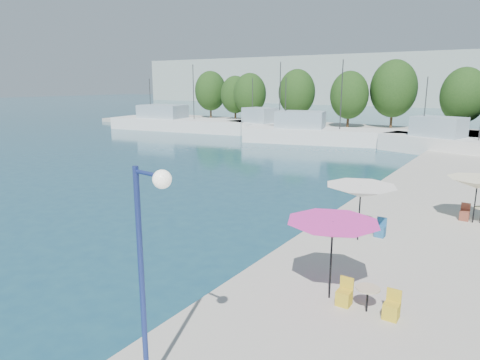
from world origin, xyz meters
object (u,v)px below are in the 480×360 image
Objects in this scene: trawler_01 at (178,123)px; trawler_03 at (319,134)px; umbrella_white at (361,191)px; umbrella_cream at (477,183)px; trawler_04 at (456,146)px; umbrella_pink at (333,230)px; trawler_02 at (269,129)px; street_lamp at (149,242)px.

trawler_01 and trawler_03 have the same top height.
umbrella_white is 1.10× the size of umbrella_cream.
trawler_04 is (15.23, -1.29, 0.00)m from trawler_03.
umbrella_pink is (16.18, -36.66, 1.79)m from trawler_03.
umbrella_white is at bearing -78.92° from trawler_03.
trawler_02 is (15.73, 0.79, 0.00)m from trawler_01.
umbrella_pink is (40.24, -38.20, 1.79)m from trawler_01.
umbrella_cream is (2.94, 10.82, -0.31)m from umbrella_pink.
trawler_02 is 5.03× the size of umbrella_white.
trawler_01 is at bearing -164.06° from trawler_02.
umbrella_pink is at bearing -72.97° from trawler_04.
trawler_03 is at bearing 116.07° from umbrella_white.
trawler_02 reaches higher than umbrella_cream.
trawler_02 is 2.98× the size of street_lamp.
trawler_01 is at bearing 137.61° from street_lamp.
trawler_01 is at bearing -168.64° from trawler_04.
umbrella_pink is at bearing 82.48° from street_lamp.
umbrella_pink is at bearing -52.38° from trawler_01.
trawler_01 is 55.51m from umbrella_pink.
trawler_03 is 15.28m from trawler_04.
trawler_04 is at bearing 4.33° from trawler_02.
trawler_03 is (8.33, -2.33, -0.00)m from trawler_02.
trawler_04 is 41.57m from street_lamp.
trawler_03 is (24.06, -1.54, 0.00)m from trawler_01.
umbrella_cream is at bearing -65.50° from trawler_04.
trawler_04 is at bearing 91.55° from umbrella_pink.
street_lamp is at bearing -92.91° from umbrella_white.
trawler_01 is 39.38m from trawler_04.
umbrella_cream is at bearing -41.25° from trawler_01.
trawler_03 is at bearing -2.54° from trawler_02.
umbrella_cream is (3.87, 5.34, -0.21)m from umbrella_white.
trawler_01 is 8.58× the size of umbrella_cream.
trawler_03 is at bearing -169.37° from trawler_04.
trawler_02 reaches higher than umbrella_white.
trawler_02 is 50.69m from street_lamp.
trawler_02 is 0.91× the size of trawler_04.
trawler_04 is 35.43m from umbrella_pink.
umbrella_white is 0.59× the size of street_lamp.
trawler_01 is 1.19× the size of trawler_03.
trawler_03 is at bearing 126.50° from umbrella_cream.
trawler_02 is at bearing 149.40° from trawler_03.
trawler_02 is at bearing 123.47° from street_lamp.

